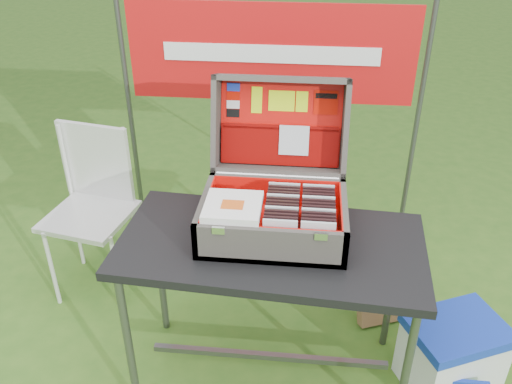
# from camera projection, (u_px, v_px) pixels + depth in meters

# --- Properties ---
(ground) EXTENTS (80.00, 80.00, 0.00)m
(ground) POSITION_uv_depth(u_px,v_px,m) (250.00, 371.00, 2.72)
(ground) COLOR #37651E
(ground) RESTS_ON ground
(table) EXTENTS (1.34, 0.73, 0.81)m
(table) POSITION_uv_depth(u_px,v_px,m) (270.00, 313.00, 2.51)
(table) COLOR black
(table) RESTS_ON ground
(table_top) EXTENTS (1.34, 0.73, 0.04)m
(table_top) POSITION_uv_depth(u_px,v_px,m) (271.00, 245.00, 2.31)
(table_top) COLOR black
(table_top) RESTS_ON ground
(table_leg_fl) EXTENTS (0.04, 0.04, 0.77)m
(table_leg_fl) POSITION_uv_depth(u_px,v_px,m) (129.00, 349.00, 2.34)
(table_leg_fl) COLOR #59595B
(table_leg_fl) RESTS_ON ground
(table_leg_fr) EXTENTS (0.04, 0.04, 0.77)m
(table_leg_fr) POSITION_uv_depth(u_px,v_px,m) (406.00, 371.00, 2.24)
(table_leg_fr) COLOR #59595B
(table_leg_fr) RESTS_ON ground
(table_leg_bl) EXTENTS (0.04, 0.04, 0.77)m
(table_leg_bl) POSITION_uv_depth(u_px,v_px,m) (160.00, 272.00, 2.80)
(table_leg_bl) COLOR #59595B
(table_leg_bl) RESTS_ON ground
(table_leg_br) EXTENTS (0.04, 0.04, 0.77)m
(table_leg_br) POSITION_uv_depth(u_px,v_px,m) (392.00, 287.00, 2.69)
(table_leg_br) COLOR #59595B
(table_leg_br) RESTS_ON ground
(table_brace) EXTENTS (1.15, 0.03, 0.03)m
(table_brace) POSITION_uv_depth(u_px,v_px,m) (269.00, 356.00, 2.65)
(table_brace) COLOR #59595B
(table_brace) RESTS_ON ground
(suitcase) EXTENTS (0.62, 0.60, 0.56)m
(suitcase) POSITION_uv_depth(u_px,v_px,m) (275.00, 170.00, 2.26)
(suitcase) COLOR #5B554D
(suitcase) RESTS_ON table
(suitcase_base_bottom) EXTENTS (0.62, 0.44, 0.02)m
(suitcase_base_bottom) POSITION_uv_depth(u_px,v_px,m) (273.00, 231.00, 2.35)
(suitcase_base_bottom) COLOR #5B554D
(suitcase_base_bottom) RESTS_ON table_top
(suitcase_base_wall_front) EXTENTS (0.62, 0.02, 0.17)m
(suitcase_base_wall_front) POSITION_uv_depth(u_px,v_px,m) (269.00, 247.00, 2.13)
(suitcase_base_wall_front) COLOR #5B554D
(suitcase_base_wall_front) RESTS_ON table_top
(suitcase_base_wall_back) EXTENTS (0.62, 0.02, 0.17)m
(suitcase_base_wall_back) POSITION_uv_depth(u_px,v_px,m) (277.00, 193.00, 2.49)
(suitcase_base_wall_back) COLOR #5B554D
(suitcase_base_wall_back) RESTS_ON table_top
(suitcase_base_wall_left) EXTENTS (0.02, 0.44, 0.17)m
(suitcase_base_wall_left) POSITION_uv_depth(u_px,v_px,m) (205.00, 214.00, 2.34)
(suitcase_base_wall_left) COLOR #5B554D
(suitcase_base_wall_left) RESTS_ON table_top
(suitcase_base_wall_right) EXTENTS (0.02, 0.44, 0.17)m
(suitcase_base_wall_right) POSITION_uv_depth(u_px,v_px,m) (343.00, 222.00, 2.28)
(suitcase_base_wall_right) COLOR #5B554D
(suitcase_base_wall_right) RESTS_ON table_top
(suitcase_liner_floor) EXTENTS (0.57, 0.39, 0.01)m
(suitcase_liner_floor) POSITION_uv_depth(u_px,v_px,m) (273.00, 228.00, 2.34)
(suitcase_liner_floor) COLOR red
(suitcase_liner_floor) RESTS_ON suitcase_base_bottom
(suitcase_latch_left) EXTENTS (0.05, 0.01, 0.03)m
(suitcase_latch_left) POSITION_uv_depth(u_px,v_px,m) (218.00, 230.00, 2.10)
(suitcase_latch_left) COLOR silver
(suitcase_latch_left) RESTS_ON suitcase_base_wall_front
(suitcase_latch_right) EXTENTS (0.05, 0.01, 0.03)m
(suitcase_latch_right) POSITION_uv_depth(u_px,v_px,m) (321.00, 236.00, 2.07)
(suitcase_latch_right) COLOR silver
(suitcase_latch_right) RESTS_ON suitcase_base_wall_front
(suitcase_hinge) EXTENTS (0.56, 0.02, 0.02)m
(suitcase_hinge) POSITION_uv_depth(u_px,v_px,m) (277.00, 176.00, 2.46)
(suitcase_hinge) COLOR silver
(suitcase_hinge) RESTS_ON suitcase_base_wall_back
(suitcase_lid_back) EXTENTS (0.62, 0.15, 0.43)m
(suitcase_lid_back) POSITION_uv_depth(u_px,v_px,m) (281.00, 123.00, 2.55)
(suitcase_lid_back) COLOR #5B554D
(suitcase_lid_back) RESTS_ON suitcase_base_wall_back
(suitcase_lid_rim_far) EXTENTS (0.62, 0.17, 0.07)m
(suitcase_lid_rim_far) POSITION_uv_depth(u_px,v_px,m) (282.00, 79.00, 2.43)
(suitcase_lid_rim_far) COLOR #5B554D
(suitcase_lid_rim_far) RESTS_ON suitcase_lid_back
(suitcase_lid_rim_near) EXTENTS (0.62, 0.17, 0.07)m
(suitcase_lid_rim_near) POSITION_uv_depth(u_px,v_px,m) (278.00, 170.00, 2.53)
(suitcase_lid_rim_near) COLOR #5B554D
(suitcase_lid_rim_near) RESTS_ON suitcase_lid_back
(suitcase_lid_rim_left) EXTENTS (0.02, 0.28, 0.47)m
(suitcase_lid_rim_left) POSITION_uv_depth(u_px,v_px,m) (216.00, 123.00, 2.51)
(suitcase_lid_rim_left) COLOR #5B554D
(suitcase_lid_rim_left) RESTS_ON suitcase_lid_back
(suitcase_lid_rim_right) EXTENTS (0.02, 0.28, 0.47)m
(suitcase_lid_rim_right) POSITION_uv_depth(u_px,v_px,m) (345.00, 128.00, 2.46)
(suitcase_lid_rim_right) COLOR #5B554D
(suitcase_lid_rim_right) RESTS_ON suitcase_lid_back
(suitcase_lid_liner) EXTENTS (0.57, 0.12, 0.37)m
(suitcase_lid_liner) POSITION_uv_depth(u_px,v_px,m) (281.00, 124.00, 2.53)
(suitcase_lid_liner) COLOR red
(suitcase_lid_liner) RESTS_ON suitcase_lid_back
(suitcase_liner_wall_front) EXTENTS (0.57, 0.01, 0.14)m
(suitcase_liner_wall_front) POSITION_uv_depth(u_px,v_px,m) (270.00, 242.00, 2.14)
(suitcase_liner_wall_front) COLOR red
(suitcase_liner_wall_front) RESTS_ON suitcase_base_bottom
(suitcase_liner_wall_back) EXTENTS (0.57, 0.01, 0.14)m
(suitcase_liner_wall_back) POSITION_uv_depth(u_px,v_px,m) (276.00, 192.00, 2.47)
(suitcase_liner_wall_back) COLOR red
(suitcase_liner_wall_back) RESTS_ON suitcase_base_bottom
(suitcase_liner_wall_left) EXTENTS (0.01, 0.39, 0.14)m
(suitcase_liner_wall_left) POSITION_uv_depth(u_px,v_px,m) (208.00, 212.00, 2.33)
(suitcase_liner_wall_left) COLOR red
(suitcase_liner_wall_left) RESTS_ON suitcase_base_bottom
(suitcase_liner_wall_right) EXTENTS (0.01, 0.39, 0.14)m
(suitcase_liner_wall_right) POSITION_uv_depth(u_px,v_px,m) (340.00, 219.00, 2.28)
(suitcase_liner_wall_right) COLOR red
(suitcase_liner_wall_right) RESTS_ON suitcase_base_bottom
(suitcase_lid_pocket) EXTENTS (0.55, 0.08, 0.18)m
(suitcase_lid_pocket) POSITION_uv_depth(u_px,v_px,m) (280.00, 146.00, 2.54)
(suitcase_lid_pocket) COLOR #750503
(suitcase_lid_pocket) RESTS_ON suitcase_lid_liner
(suitcase_pocket_edge) EXTENTS (0.54, 0.02, 0.02)m
(suitcase_pocket_edge) POSITION_uv_depth(u_px,v_px,m) (280.00, 128.00, 2.51)
(suitcase_pocket_edge) COLOR #750503
(suitcase_pocket_edge) RESTS_ON suitcase_lid_pocket
(suitcase_pocket_cd) EXTENTS (0.14, 0.05, 0.14)m
(suitcase_pocket_cd) POSITION_uv_depth(u_px,v_px,m) (294.00, 140.00, 2.51)
(suitcase_pocket_cd) COLOR silver
(suitcase_pocket_cd) RESTS_ON suitcase_lid_pocket
(lid_sticker_cc_a) EXTENTS (0.06, 0.01, 0.04)m
(lid_sticker_cc_a) POSITION_uv_depth(u_px,v_px,m) (233.00, 87.00, 2.51)
(lid_sticker_cc_a) COLOR #1933B2
(lid_sticker_cc_a) RESTS_ON suitcase_lid_liner
(lid_sticker_cc_b) EXTENTS (0.06, 0.01, 0.04)m
(lid_sticker_cc_b) POSITION_uv_depth(u_px,v_px,m) (233.00, 96.00, 2.52)
(lid_sticker_cc_b) COLOR #C80F01
(lid_sticker_cc_b) RESTS_ON suitcase_lid_liner
(lid_sticker_cc_c) EXTENTS (0.06, 0.01, 0.04)m
(lid_sticker_cc_c) POSITION_uv_depth(u_px,v_px,m) (233.00, 105.00, 2.53)
(lid_sticker_cc_c) COLOR white
(lid_sticker_cc_c) RESTS_ON suitcase_lid_liner
(lid_sticker_cc_d) EXTENTS (0.06, 0.01, 0.04)m
(lid_sticker_cc_d) POSITION_uv_depth(u_px,v_px,m) (233.00, 113.00, 2.54)
(lid_sticker_cc_d) COLOR black
(lid_sticker_cc_d) RESTS_ON suitcase_lid_liner
(lid_card_neon_tall) EXTENTS (0.05, 0.04, 0.12)m
(lid_card_neon_tall) POSITION_uv_depth(u_px,v_px,m) (257.00, 100.00, 2.51)
(lid_card_neon_tall) COLOR #D5FB10
(lid_card_neon_tall) RESTS_ON suitcase_lid_liner
(lid_card_neon_main) EXTENTS (0.12, 0.03, 0.09)m
(lid_card_neon_main) POSITION_uv_depth(u_px,v_px,m) (282.00, 101.00, 2.50)
(lid_card_neon_main) COLOR #D5FB10
(lid_card_neon_main) RESTS_ON suitcase_lid_liner
(lid_card_neon_small) EXTENTS (0.06, 0.03, 0.09)m
(lid_card_neon_small) POSITION_uv_depth(u_px,v_px,m) (302.00, 102.00, 2.49)
(lid_card_neon_small) COLOR #D5FB10
(lid_card_neon_small) RESTS_ON suitcase_lid_liner
(lid_sticker_band) EXTENTS (0.11, 0.03, 0.11)m
(lid_sticker_band) POSITION_uv_depth(u_px,v_px,m) (326.00, 103.00, 2.48)
(lid_sticker_band) COLOR #C80F01
(lid_sticker_band) RESTS_ON suitcase_lid_liner
(lid_sticker_band_bar) EXTENTS (0.10, 0.01, 0.02)m
(lid_sticker_band_bar) POSITION_uv_depth(u_px,v_px,m) (326.00, 96.00, 2.48)
(lid_sticker_band_bar) COLOR black
(lid_sticker_band_bar) RESTS_ON suitcase_lid_liner
(cd_left_0) EXTENTS (0.14, 0.01, 0.16)m
(cd_left_0) POSITION_uv_depth(u_px,v_px,m) (280.00, 237.00, 2.15)
(cd_left_0) COLOR silver
(cd_left_0) RESTS_ON suitcase_liner_floor
(cd_left_1) EXTENTS (0.14, 0.01, 0.16)m
(cd_left_1) POSITION_uv_depth(u_px,v_px,m) (280.00, 233.00, 2.17)
(cd_left_1) COLOR black
(cd_left_1) RESTS_ON suitcase_liner_floor
(cd_left_2) EXTENTS (0.14, 0.01, 0.16)m
(cd_left_2) POSITION_uv_depth(u_px,v_px,m) (281.00, 230.00, 2.19)
(cd_left_2) COLOR black
(cd_left_2) RESTS_ON suitcase_liner_floor
(cd_left_3) EXTENTS (0.14, 0.01, 0.16)m
(cd_left_3) POSITION_uv_depth(u_px,v_px,m) (281.00, 226.00, 2.21)
(cd_left_3) COLOR black
(cd_left_3) RESTS_ON suitcase_liner_floor
(cd_left_4) EXTENTS (0.14, 0.01, 0.16)m
(cd_left_4) POSITION_uv_depth(u_px,v_px,m) (281.00, 223.00, 2.23)
(cd_left_4) COLOR silver
(cd_left_4) RESTS_ON suitcase_liner_floor
(cd_left_5) EXTENTS (0.14, 0.01, 0.16)m
(cd_left_5) POSITION_uv_depth(u_px,v_px,m) (282.00, 220.00, 2.25)
(cd_left_5) COLOR black
(cd_left_5) RESTS_ON suitcase_liner_floor
(cd_left_6) EXTENTS (0.14, 0.01, 0.16)m
(cd_left_6) POSITION_uv_depth(u_px,v_px,m) (282.00, 217.00, 2.27)
(cd_left_6) COLOR black
(cd_left_6) RESTS_ON suitcase_liner_floor
(cd_left_7) EXTENTS (0.14, 0.01, 0.16)m
(cd_left_7) POSITION_uv_depth(u_px,v_px,m) (282.00, 213.00, 2.29)
(cd_left_7) COLOR black
(cd_left_7) RESTS_ON suitcase_liner_floor
(cd_left_8) EXTENTS (0.14, 0.01, 0.16)m
(cd_left_8) POSITION_uv_depth(u_px,v_px,m) (283.00, 210.00, 2.31)
(cd_left_8) COLOR silver
(cd_left_8) RESTS_ON suitcase_liner_floor
(cd_left_9) EXTENTS (0.14, 0.01, 0.16)m
(cd_left_9) POSITION_uv_depth(u_px,v_px,m) (283.00, 207.00, 2.33)
(cd_left_9) COLOR black
(cd_left_9) RESTS_ON suitcase_liner_floor
(cd_left_10) EXTENTS (0.14, 0.01, 0.16)m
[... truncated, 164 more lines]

